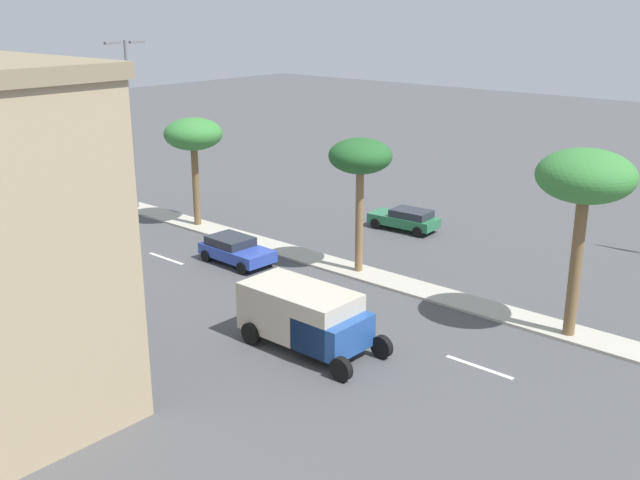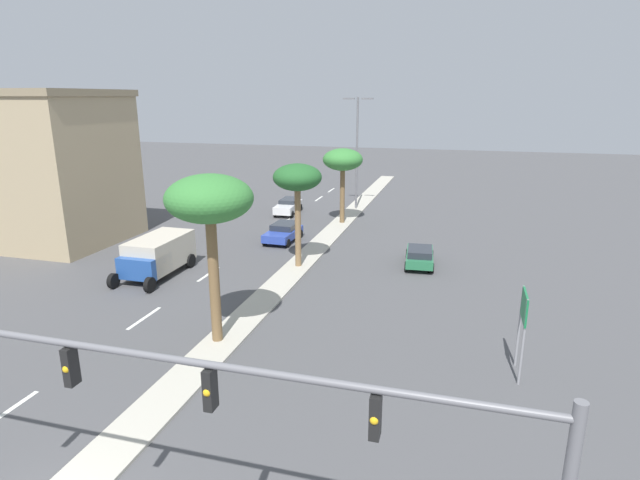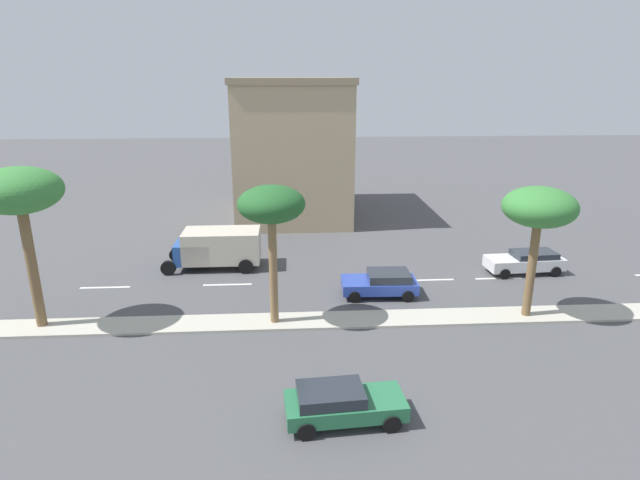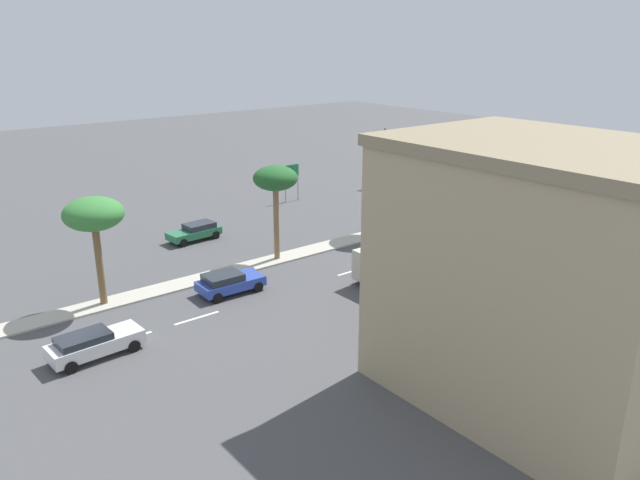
{
  "view_description": "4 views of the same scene",
  "coord_description": "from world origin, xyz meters",
  "px_view_note": "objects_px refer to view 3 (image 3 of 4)",
  "views": [
    {
      "loc": [
        -27.7,
        0.42,
        12.91
      ],
      "look_at": [
        -3.64,
        21.5,
        2.74
      ],
      "focal_mm": 41.61,
      "sensor_mm": 36.0,
      "label": 1
    },
    {
      "loc": [
        10.02,
        -8.25,
        10.86
      ],
      "look_at": [
        2.5,
        18.65,
        3.0
      ],
      "focal_mm": 28.66,
      "sensor_mm": 36.0,
      "label": 2
    },
    {
      "loc": [
        23.06,
        22.96,
        11.54
      ],
      "look_at": [
        -3.47,
        24.57,
        3.11
      ],
      "focal_mm": 29.17,
      "sensor_mm": 36.0,
      "label": 3
    },
    {
      "loc": [
        -34.32,
        45.42,
        15.35
      ],
      "look_at": [
        -3.7,
        21.19,
        2.27
      ],
      "focal_mm": 34.51,
      "sensor_mm": 36.0,
      "label": 4
    }
  ],
  "objects_px": {
    "palm_tree_near": "(271,207)",
    "sedan_green_center": "(341,403)",
    "sedan_blue_right": "(381,283)",
    "box_truck": "(215,247)",
    "commercial_building": "(293,148)",
    "palm_tree_rear": "(539,209)",
    "palm_tree_center": "(19,194)",
    "sedan_white_inboard": "(526,261)"
  },
  "relations": [
    {
      "from": "palm_tree_near",
      "to": "sedan_green_center",
      "type": "bearing_deg",
      "value": 18.0
    },
    {
      "from": "sedan_blue_right",
      "to": "box_truck",
      "type": "relative_size",
      "value": 0.7
    },
    {
      "from": "commercial_building",
      "to": "palm_tree_rear",
      "type": "xyz_separation_m",
      "value": [
        21.32,
        11.34,
        -0.16
      ]
    },
    {
      "from": "palm_tree_center",
      "to": "sedan_blue_right",
      "type": "height_order",
      "value": "palm_tree_center"
    },
    {
      "from": "palm_tree_center",
      "to": "palm_tree_rear",
      "type": "bearing_deg",
      "value": 89.26
    },
    {
      "from": "palm_tree_near",
      "to": "sedan_blue_right",
      "type": "distance_m",
      "value": 8.29
    },
    {
      "from": "palm_tree_rear",
      "to": "palm_tree_near",
      "type": "bearing_deg",
      "value": -90.06
    },
    {
      "from": "commercial_building",
      "to": "box_truck",
      "type": "xyz_separation_m",
      "value": [
        13.24,
        -5.03,
        -4.39
      ]
    },
    {
      "from": "palm_tree_rear",
      "to": "commercial_building",
      "type": "bearing_deg",
      "value": -151.98
    },
    {
      "from": "sedan_white_inboard",
      "to": "sedan_green_center",
      "type": "relative_size",
      "value": 1.09
    },
    {
      "from": "sedan_white_inboard",
      "to": "commercial_building",
      "type": "bearing_deg",
      "value": -137.82
    },
    {
      "from": "sedan_green_center",
      "to": "box_truck",
      "type": "bearing_deg",
      "value": -158.08
    },
    {
      "from": "palm_tree_near",
      "to": "palm_tree_rear",
      "type": "bearing_deg",
      "value": 89.94
    },
    {
      "from": "palm_tree_rear",
      "to": "box_truck",
      "type": "distance_m",
      "value": 18.75
    },
    {
      "from": "commercial_building",
      "to": "sedan_blue_right",
      "type": "relative_size",
      "value": 3.06
    },
    {
      "from": "palm_tree_rear",
      "to": "sedan_blue_right",
      "type": "xyz_separation_m",
      "value": [
        -3.09,
        -6.77,
        -4.81
      ]
    },
    {
      "from": "commercial_building",
      "to": "palm_tree_center",
      "type": "height_order",
      "value": "commercial_building"
    },
    {
      "from": "palm_tree_center",
      "to": "box_truck",
      "type": "bearing_deg",
      "value": 136.8
    },
    {
      "from": "palm_tree_center",
      "to": "sedan_white_inboard",
      "type": "height_order",
      "value": "palm_tree_center"
    },
    {
      "from": "box_truck",
      "to": "commercial_building",
      "type": "bearing_deg",
      "value": 159.18
    },
    {
      "from": "sedan_blue_right",
      "to": "sedan_green_center",
      "type": "height_order",
      "value": "sedan_blue_right"
    },
    {
      "from": "sedan_blue_right",
      "to": "box_truck",
      "type": "distance_m",
      "value": 10.84
    },
    {
      "from": "sedan_white_inboard",
      "to": "sedan_green_center",
      "type": "distance_m",
      "value": 18.55
    },
    {
      "from": "commercial_building",
      "to": "sedan_blue_right",
      "type": "bearing_deg",
      "value": 14.09
    },
    {
      "from": "palm_tree_rear",
      "to": "sedan_blue_right",
      "type": "bearing_deg",
      "value": -114.54
    },
    {
      "from": "palm_tree_center",
      "to": "box_truck",
      "type": "xyz_separation_m",
      "value": [
        -7.77,
        7.3,
        -5.23
      ]
    },
    {
      "from": "commercial_building",
      "to": "palm_tree_near",
      "type": "xyz_separation_m",
      "value": [
        21.3,
        -1.19,
        0.12
      ]
    },
    {
      "from": "palm_tree_center",
      "to": "palm_tree_near",
      "type": "height_order",
      "value": "palm_tree_center"
    },
    {
      "from": "palm_tree_near",
      "to": "sedan_white_inboard",
      "type": "bearing_deg",
      "value": 111.29
    },
    {
      "from": "palm_tree_center",
      "to": "palm_tree_near",
      "type": "relative_size",
      "value": 1.13
    },
    {
      "from": "palm_tree_near",
      "to": "palm_tree_rear",
      "type": "xyz_separation_m",
      "value": [
        0.01,
        12.54,
        -0.28
      ]
    },
    {
      "from": "palm_tree_rear",
      "to": "sedan_green_center",
      "type": "distance_m",
      "value": 13.52
    },
    {
      "from": "sedan_green_center",
      "to": "sedan_blue_right",
      "type": "bearing_deg",
      "value": 163.01
    },
    {
      "from": "palm_tree_center",
      "to": "sedan_white_inboard",
      "type": "xyz_separation_m",
      "value": [
        -5.61,
        26.29,
        -5.79
      ]
    },
    {
      "from": "palm_tree_near",
      "to": "sedan_blue_right",
      "type": "xyz_separation_m",
      "value": [
        -3.08,
        5.77,
        -5.09
      ]
    },
    {
      "from": "palm_tree_rear",
      "to": "sedan_blue_right",
      "type": "relative_size",
      "value": 1.57
    },
    {
      "from": "palm_tree_center",
      "to": "box_truck",
      "type": "height_order",
      "value": "palm_tree_center"
    },
    {
      "from": "palm_tree_near",
      "to": "sedan_blue_right",
      "type": "bearing_deg",
      "value": 118.07
    },
    {
      "from": "sedan_green_center",
      "to": "palm_tree_center",
      "type": "bearing_deg",
      "value": -120.26
    },
    {
      "from": "palm_tree_near",
      "to": "box_truck",
      "type": "bearing_deg",
      "value": -154.53
    },
    {
      "from": "palm_tree_rear",
      "to": "sedan_green_center",
      "type": "relative_size",
      "value": 1.52
    },
    {
      "from": "sedan_white_inboard",
      "to": "sedan_blue_right",
      "type": "bearing_deg",
      "value": -73.23
    }
  ]
}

